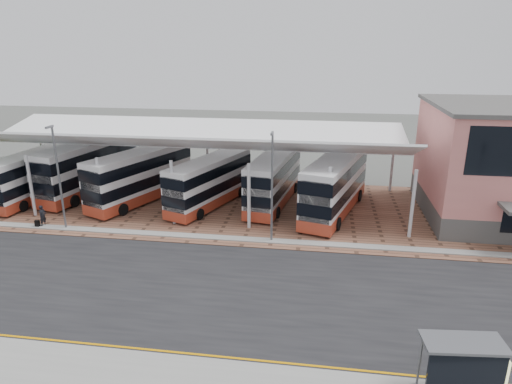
% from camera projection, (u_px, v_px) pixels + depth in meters
% --- Properties ---
extents(ground, '(140.00, 140.00, 0.00)m').
position_uv_depth(ground, '(226.00, 283.00, 27.44)').
color(ground, '#4A4C47').
extents(road, '(120.00, 14.00, 0.02)m').
position_uv_depth(road, '(223.00, 291.00, 26.50)').
color(road, black).
rests_on(road, ground).
extents(forecourt, '(72.00, 16.00, 0.06)m').
position_uv_depth(forecourt, '(280.00, 209.00, 39.36)').
color(forecourt, brown).
rests_on(forecourt, ground).
extents(north_kerb, '(120.00, 0.80, 0.14)m').
position_uv_depth(north_kerb, '(244.00, 239.00, 33.24)').
color(north_kerb, gray).
rests_on(north_kerb, ground).
extents(yellow_line_near, '(120.00, 0.12, 0.01)m').
position_uv_depth(yellow_line_near, '(195.00, 358.00, 20.87)').
color(yellow_line_near, '#E39400').
rests_on(yellow_line_near, road).
extents(yellow_line_far, '(120.00, 0.12, 0.01)m').
position_uv_depth(yellow_line_far, '(196.00, 354.00, 21.15)').
color(yellow_line_far, '#E39400').
rests_on(yellow_line_far, road).
extents(canopy, '(37.00, 11.63, 7.07)m').
position_uv_depth(canopy, '(191.00, 138.00, 39.53)').
color(canopy, silver).
rests_on(canopy, ground).
extents(lamp_west, '(0.16, 0.90, 8.07)m').
position_uv_depth(lamp_west, '(58.00, 175.00, 33.90)').
color(lamp_west, '#585A5F').
rests_on(lamp_west, ground).
extents(lamp_east, '(0.16, 0.90, 8.07)m').
position_uv_depth(lamp_east, '(272.00, 184.00, 31.68)').
color(lamp_east, '#585A5F').
rests_on(lamp_east, ground).
extents(bus_0, '(3.68, 10.68, 4.31)m').
position_uv_depth(bus_0, '(36.00, 175.00, 41.40)').
color(bus_0, silver).
rests_on(bus_0, forecourt).
extents(bus_1, '(5.10, 12.07, 4.85)m').
position_uv_depth(bus_1, '(88.00, 168.00, 42.82)').
color(bus_1, silver).
rests_on(bus_1, forecourt).
extents(bus_2, '(6.60, 11.22, 4.57)m').
position_uv_depth(bus_2, '(141.00, 176.00, 40.66)').
color(bus_2, silver).
rests_on(bus_2, forecourt).
extents(bus_3, '(5.76, 10.35, 4.19)m').
position_uv_depth(bus_3, '(210.00, 183.00, 39.55)').
color(bus_3, silver).
rests_on(bus_3, forecourt).
extents(bus_4, '(4.00, 10.90, 4.39)m').
position_uv_depth(bus_4, '(274.00, 180.00, 40.01)').
color(bus_4, silver).
rests_on(bus_4, forecourt).
extents(bus_5, '(5.77, 11.78, 4.74)m').
position_uv_depth(bus_5, '(335.00, 186.00, 37.81)').
color(bus_5, silver).
rests_on(bus_5, forecourt).
extents(pedestrian, '(0.53, 0.70, 1.72)m').
position_uv_depth(pedestrian, '(43.00, 216.00, 35.38)').
color(pedestrian, black).
rests_on(pedestrian, forecourt).
extents(suitcase, '(0.33, 0.24, 0.57)m').
position_uv_depth(suitcase, '(37.00, 224.00, 35.36)').
color(suitcase, black).
rests_on(suitcase, forecourt).
extents(bus_shelter, '(3.33, 1.76, 2.57)m').
position_uv_depth(bus_shelter, '(471.00, 367.00, 17.79)').
color(bus_shelter, black).
rests_on(bus_shelter, sidewalk).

